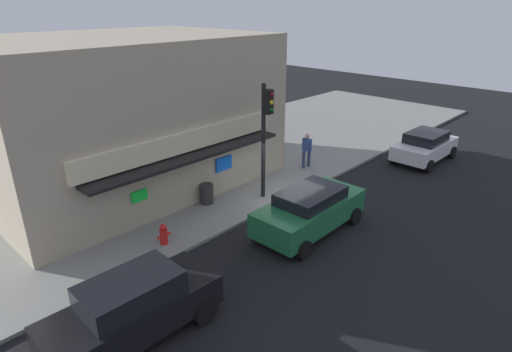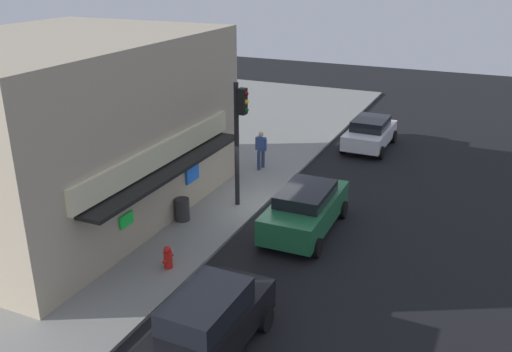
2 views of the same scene
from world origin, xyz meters
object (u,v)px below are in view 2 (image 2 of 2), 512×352
Objects in this scene: parked_car_black at (207,326)px; trash_can at (182,209)px; pedestrian at (261,148)px; parked_car_white at (370,133)px; parked_car_green at (305,209)px; fire_hydrant at (168,257)px; traffic_light at (239,128)px.

trash_can is at bearing 35.78° from parked_car_black.
parked_car_black is at bearing -162.18° from pedestrian.
parked_car_white is 10.13m from parked_car_green.
fire_hydrant is at bearing 45.36° from parked_car_black.
parked_car_green is at bearing -141.72° from pedestrian.
parked_car_black is 0.96× the size of parked_car_green.
trash_can is (3.07, 1.35, 0.06)m from fire_hydrant.
fire_hydrant is 4.24m from parked_car_black.
traffic_light reaches higher than trash_can.
traffic_light reaches higher than parked_car_green.
traffic_light is at bearing 74.23° from parked_car_green.
parked_car_green is (-10.13, -0.09, 0.05)m from parked_car_white.
traffic_light is 1.05× the size of parked_car_green.
traffic_light is 4.60m from pedestrian.
pedestrian reaches higher than parked_car_white.
parked_car_green is (-0.83, -2.94, -2.33)m from traffic_light.
parked_car_white reaches higher than trash_can.
parked_car_white is (9.29, -2.85, -2.38)m from traffic_light.
fire_hydrant is 0.16× the size of parked_car_green.
pedestrian is at bearing 17.82° from parked_car_black.
parked_car_green is (1.23, -4.27, 0.32)m from trash_can.
parked_car_white is at bearing 0.55° from parked_car_black.
parked_car_white is 0.95× the size of parked_car_black.
traffic_light reaches higher than parked_car_black.
parked_car_white is (11.35, -4.18, 0.27)m from trash_can.
traffic_light reaches higher than parked_car_white.
trash_can is 7.44m from parked_car_black.
pedestrian reaches higher than trash_can.
trash_can is at bearing 106.02° from parked_car_green.
parked_car_black reaches higher than fire_hydrant.
parked_car_white is 0.91× the size of parked_car_green.
parked_car_green is at bearing -73.98° from trash_can.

